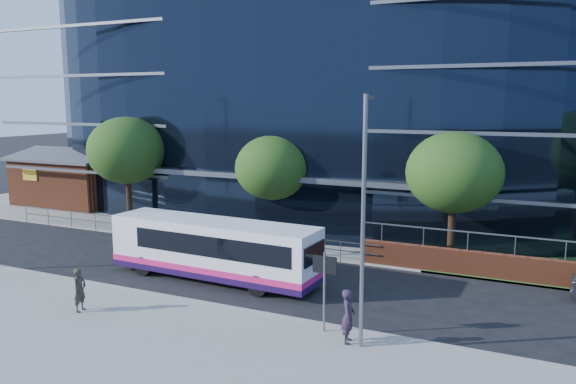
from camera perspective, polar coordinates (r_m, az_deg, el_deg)
The scene contains 17 objects.
ground at distance 23.05m, azimuth -5.51°, elevation -10.95°, with size 200.00×200.00×0.00m, color black.
pavement_near at distance 19.22m, azimuth -13.37°, elevation -15.18°, with size 80.00×8.00×0.15m, color gray.
kerb at distance 22.22m, azimuth -6.84°, elevation -11.54°, with size 80.00×0.25×0.16m, color gray.
yellow_line_outer at distance 22.41m, azimuth -6.57°, elevation -11.55°, with size 80.00×0.08×0.01m, color gold.
yellow_line_inner at distance 22.53m, azimuth -6.36°, elevation -11.44°, with size 80.00×0.08×0.01m, color gold.
far_forecourt at distance 35.06m, azimuth -4.83°, elevation -3.80°, with size 50.00×8.00×0.10m, color gray.
glass_office at distance 42.22m, azimuth 4.18°, elevation 9.29°, with size 44.00×23.10×16.00m.
brick_pavilion at distance 46.48m, azimuth -20.64°, elevation 1.22°, with size 8.60×6.66×4.40m.
guard_railings at distance 32.71m, azimuth -11.40°, elevation -3.52°, with size 24.00×0.05×1.10m.
street_sign at distance 19.13m, azimuth 3.73°, elevation -8.40°, with size 0.85×0.09×2.80m.
tree_far_a at distance 36.75m, azimuth -16.05°, elevation 4.07°, with size 4.95×4.95×6.98m.
tree_far_b at distance 31.64m, azimuth -1.56°, elevation 2.47°, with size 4.29×4.29×6.05m.
tree_far_c at distance 28.09m, azimuth 16.52°, elevation 1.90°, with size 4.62×4.62×6.51m.
streetlight_east at distance 17.53m, azimuth 7.68°, elevation -2.35°, with size 0.15×0.77×8.00m.
city_bus at distance 25.32m, azimuth -7.42°, elevation -5.75°, with size 10.02×2.67×2.69m.
pedestrian at distance 18.71m, azimuth 6.13°, elevation -12.42°, with size 0.65×0.43×1.80m, color #2B2031.
pedestrian_b at distance 22.61m, azimuth -20.40°, elevation -9.30°, with size 0.60×0.40×1.65m, color #332B23.
Camera 1 is at (11.09, -18.58, 7.94)m, focal length 35.00 mm.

